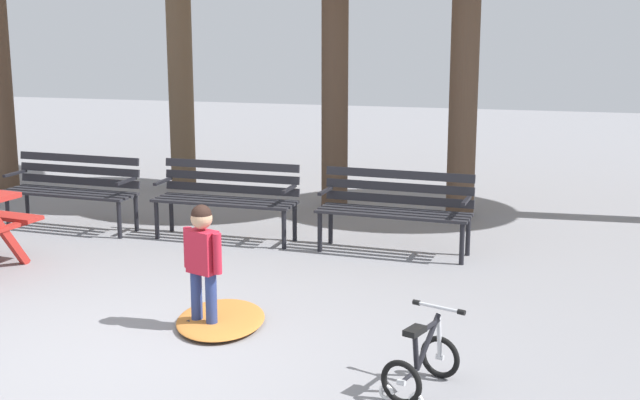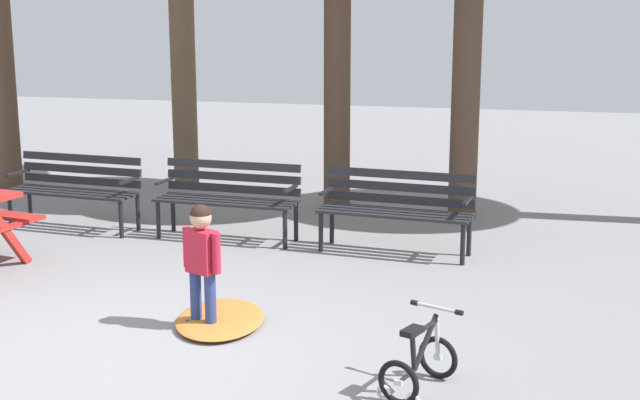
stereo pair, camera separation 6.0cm
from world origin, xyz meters
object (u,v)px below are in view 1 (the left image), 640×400
kids_bicycle (421,362)px  park_bench_left (227,193)px  park_bench_right (396,205)px  park_bench_far_left (74,185)px  child_standing (203,257)px

kids_bicycle → park_bench_left: bearing=127.4°
park_bench_left → kids_bicycle: bearing=-52.6°
kids_bicycle → park_bench_right: bearing=102.6°
park_bench_far_left → kids_bicycle: size_ratio=2.59×
park_bench_left → kids_bicycle: 4.39m
park_bench_far_left → park_bench_left: size_ratio=1.01×
child_standing → park_bench_left: bearing=106.8°
park_bench_far_left → child_standing: (2.72, -2.73, 0.08)m
park_bench_far_left → child_standing: size_ratio=1.61×
park_bench_right → park_bench_far_left: bearing=178.7°
park_bench_far_left → park_bench_left: bearing=0.3°
child_standing → kids_bicycle: size_ratio=1.60×
park_bench_right → child_standing: bearing=-112.1°
park_bench_far_left → child_standing: 3.86m
park_bench_right → child_standing: (-1.08, -2.65, 0.08)m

